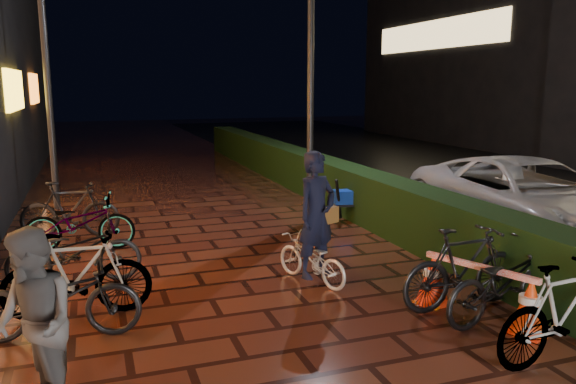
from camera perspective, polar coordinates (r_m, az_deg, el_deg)
name	(u,v)px	position (r m, az deg, el deg)	size (l,w,h in m)	color
ground	(297,350)	(6.08, 0.89, -15.74)	(80.00, 80.00, 0.00)	#381911
hedge	(310,173)	(14.26, 2.23, 1.89)	(0.70, 20.00, 1.00)	black
bystander_person	(33,325)	(5.13, -24.45, -12.16)	(0.78, 0.61, 1.60)	#575759
van	(527,198)	(10.99, 23.12, -0.58)	(2.33, 5.05, 1.40)	#BBBCC1
lamp_post_hedge	(310,86)	(10.90, 2.30, 10.73)	(0.45, 0.26, 4.91)	black
lamp_post_sf	(47,75)	(13.25, -23.28, 10.86)	(0.51, 0.15, 5.31)	black
cyclist	(314,235)	(7.71, 2.66, -4.43)	(0.91, 1.37, 1.86)	silver
traffic_barrier	(478,291)	(7.08, 18.78, -9.48)	(0.97, 1.60, 0.66)	red
cart_assembly	(343,199)	(11.28, 5.56, -0.69)	(0.56, 0.51, 0.92)	black
parked_bikes_storefront	(72,246)	(8.51, -21.09, -5.13)	(2.04, 5.14, 1.03)	black
parked_bikes_hedge	(506,285)	(6.86, 21.31, -8.83)	(2.01, 2.06, 1.03)	black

